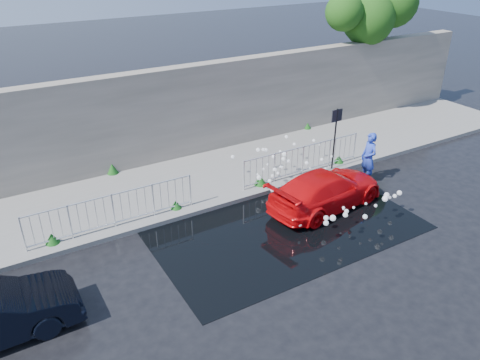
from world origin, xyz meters
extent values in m
plane|color=black|center=(0.00, 0.00, 0.00)|extent=(90.00, 90.00, 0.00)
cube|color=slate|center=(0.00, 5.00, 0.07)|extent=(30.00, 4.00, 0.15)
cube|color=slate|center=(0.00, 3.00, 0.08)|extent=(30.00, 0.25, 0.16)
cube|color=#6A6459|center=(0.00, 7.20, 1.90)|extent=(30.00, 0.60, 3.50)
cube|color=black|center=(0.50, 1.00, 0.01)|extent=(8.00, 5.00, 0.01)
cylinder|color=black|center=(4.20, 3.10, 1.25)|extent=(0.06, 0.06, 2.50)
cube|color=black|center=(4.20, 3.10, 2.25)|extent=(0.45, 0.04, 0.45)
cylinder|color=#332114|center=(10.00, 8.20, 2.50)|extent=(0.36, 0.36, 5.00)
sphere|color=#19400F|center=(9.50, 7.40, 4.60)|extent=(2.39, 2.39, 2.39)
sphere|color=#19400F|center=(11.00, 7.40, 5.20)|extent=(2.25, 2.25, 2.25)
sphere|color=#19400F|center=(8.00, 7.40, 5.00)|extent=(1.66, 1.66, 1.66)
cylinder|color=silver|center=(-6.50, 3.35, 0.70)|extent=(0.05, 0.05, 1.10)
cylinder|color=silver|center=(-1.50, 3.35, 0.70)|extent=(0.05, 0.05, 1.10)
cylinder|color=silver|center=(-4.00, 3.35, 1.22)|extent=(5.00, 0.04, 0.04)
cylinder|color=silver|center=(-4.00, 3.35, 0.27)|extent=(5.00, 0.04, 0.04)
cylinder|color=silver|center=(0.50, 3.35, 0.70)|extent=(0.05, 0.05, 1.10)
cylinder|color=silver|center=(5.50, 3.35, 0.70)|extent=(0.05, 0.05, 1.10)
cylinder|color=silver|center=(3.00, 3.35, 1.22)|extent=(5.00, 0.04, 0.04)
cylinder|color=silver|center=(3.00, 3.35, 0.27)|extent=(5.00, 0.04, 0.04)
cone|color=#124414|center=(-5.80, 3.40, 0.31)|extent=(0.40, 0.40, 0.31)
cone|color=#124414|center=(-2.00, 3.40, 0.29)|extent=(0.36, 0.36, 0.28)
cone|color=#124414|center=(1.20, 3.40, 0.34)|extent=(0.44, 0.44, 0.37)
cone|color=#124414|center=(4.80, 3.40, 0.29)|extent=(0.38, 0.38, 0.28)
cone|color=#124414|center=(-3.00, 6.90, 0.34)|extent=(0.42, 0.42, 0.38)
cone|color=#124414|center=(6.00, 6.90, 0.28)|extent=(0.34, 0.34, 0.27)
sphere|color=white|center=(2.35, 3.35, 0.81)|extent=(0.14, 0.14, 0.14)
sphere|color=white|center=(4.08, 4.10, 0.96)|extent=(0.12, 0.12, 0.12)
sphere|color=white|center=(2.02, 3.29, 0.67)|extent=(0.11, 0.11, 0.11)
sphere|color=white|center=(1.64, 4.26, 1.05)|extent=(0.15, 0.15, 0.15)
sphere|color=white|center=(2.08, 3.91, 0.82)|extent=(0.13, 0.13, 0.13)
sphere|color=white|center=(3.48, 2.65, 0.51)|extent=(0.09, 0.09, 0.09)
sphere|color=white|center=(3.00, 2.92, 0.53)|extent=(0.07, 0.07, 0.07)
sphere|color=white|center=(3.95, 2.37, 0.31)|extent=(0.07, 0.07, 0.07)
sphere|color=white|center=(2.38, 2.30, 0.45)|extent=(0.10, 0.10, 0.10)
sphere|color=white|center=(0.69, 4.45, 0.92)|extent=(0.13, 0.13, 0.13)
sphere|color=white|center=(2.40, 3.94, 0.93)|extent=(0.10, 0.10, 0.10)
sphere|color=white|center=(3.67, 2.00, 0.16)|extent=(0.14, 0.14, 0.14)
sphere|color=white|center=(1.68, 3.03, 0.63)|extent=(0.11, 0.11, 0.11)
sphere|color=white|center=(0.95, 3.20, 0.69)|extent=(0.08, 0.08, 0.08)
sphere|color=white|center=(1.15, 2.75, 0.59)|extent=(0.13, 0.13, 0.13)
sphere|color=white|center=(3.15, 2.23, 0.13)|extent=(0.16, 0.16, 0.16)
sphere|color=white|center=(0.89, 3.02, 0.67)|extent=(0.17, 0.17, 0.17)
sphere|color=white|center=(1.11, 2.16, 0.34)|extent=(0.07, 0.07, 0.07)
sphere|color=white|center=(1.34, 2.87, 0.69)|extent=(0.10, 0.10, 0.10)
sphere|color=white|center=(2.21, 2.38, 0.42)|extent=(0.10, 0.10, 0.10)
sphere|color=white|center=(3.32, 4.32, 0.89)|extent=(0.12, 0.12, 0.12)
sphere|color=white|center=(4.02, 3.67, 0.94)|extent=(0.06, 0.06, 0.06)
sphere|color=white|center=(1.86, 4.26, 1.01)|extent=(0.13, 0.13, 0.13)
sphere|color=white|center=(3.05, 3.19, 0.63)|extent=(0.14, 0.14, 0.14)
sphere|color=white|center=(1.37, 3.47, 0.68)|extent=(0.10, 0.10, 0.10)
sphere|color=white|center=(1.96, 3.27, 0.70)|extent=(0.08, 0.08, 0.08)
sphere|color=white|center=(1.09, 2.47, 0.39)|extent=(0.15, 0.15, 0.15)
sphere|color=white|center=(3.21, 4.70, 1.09)|extent=(0.13, 0.13, 0.13)
sphere|color=white|center=(3.66, 3.09, 0.66)|extent=(0.12, 0.12, 0.12)
sphere|color=white|center=(1.64, 3.62, 0.73)|extent=(0.08, 0.08, 0.08)
sphere|color=white|center=(2.25, 3.53, 0.84)|extent=(0.14, 0.14, 0.14)
sphere|color=white|center=(1.82, 2.53, 0.38)|extent=(0.18, 0.18, 0.18)
sphere|color=white|center=(4.15, 3.11, 0.66)|extent=(0.09, 0.09, 0.09)
sphere|color=white|center=(1.99, 4.27, 0.97)|extent=(0.14, 0.14, 0.14)
sphere|color=white|center=(2.38, 3.66, 0.95)|extent=(0.18, 0.18, 0.18)
sphere|color=white|center=(1.64, 3.17, 0.72)|extent=(0.15, 0.15, 0.15)
sphere|color=white|center=(4.09, -0.05, 0.52)|extent=(0.14, 0.14, 0.14)
sphere|color=white|center=(3.39, -0.44, 0.86)|extent=(0.10, 0.10, 0.10)
sphere|color=white|center=(2.97, -0.31, 0.64)|extent=(0.10, 0.10, 0.10)
sphere|color=white|center=(2.67, -0.19, 0.74)|extent=(0.08, 0.08, 0.08)
sphere|color=white|center=(1.91, -0.04, 0.74)|extent=(0.09, 0.09, 0.09)
sphere|color=white|center=(1.69, -0.40, 0.87)|extent=(0.13, 0.13, 0.13)
sphere|color=white|center=(1.41, 0.12, 0.46)|extent=(0.16, 0.16, 0.16)
sphere|color=white|center=(0.65, 0.39, 0.33)|extent=(0.14, 0.14, 0.14)
sphere|color=white|center=(2.43, 0.05, 0.54)|extent=(0.08, 0.08, 0.08)
sphere|color=white|center=(1.81, -1.00, 0.98)|extent=(0.14, 0.14, 0.14)
sphere|color=white|center=(3.88, -0.37, 0.85)|extent=(0.16, 0.16, 0.16)
sphere|color=white|center=(0.96, -0.64, 1.01)|extent=(0.18, 0.18, 0.18)
sphere|color=white|center=(3.26, -0.41, 0.97)|extent=(0.16, 0.16, 0.16)
sphere|color=white|center=(3.18, -0.44, 0.88)|extent=(0.18, 0.18, 0.18)
sphere|color=white|center=(1.55, -0.51, 0.85)|extent=(0.15, 0.15, 0.15)
sphere|color=white|center=(1.03, -0.31, 0.65)|extent=(0.16, 0.16, 0.16)
sphere|color=white|center=(2.21, 0.26, 0.46)|extent=(0.07, 0.07, 0.07)
sphere|color=white|center=(3.58, -0.12, 0.65)|extent=(0.16, 0.16, 0.16)
imported|color=red|center=(2.37, 1.28, 0.61)|extent=(4.40, 2.24, 1.22)
imported|color=blue|center=(4.81, 1.92, 0.92)|extent=(0.53, 0.73, 1.85)
camera|label=1|loc=(-6.79, -8.75, 7.84)|focal=35.00mm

